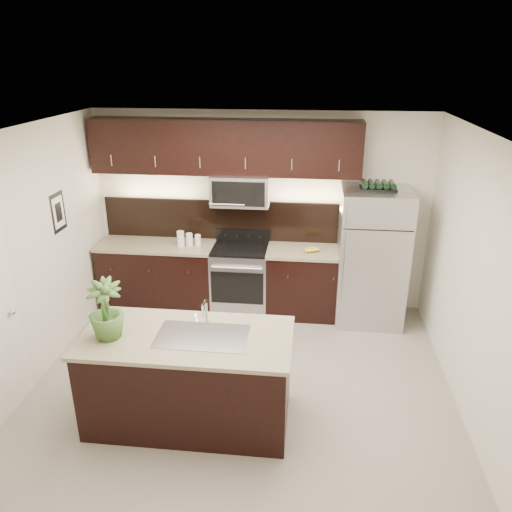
{
  "coord_description": "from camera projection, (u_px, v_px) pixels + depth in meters",
  "views": [
    {
      "loc": [
        0.66,
        -4.51,
        3.35
      ],
      "look_at": [
        0.09,
        0.55,
        1.29
      ],
      "focal_mm": 35.0,
      "sensor_mm": 36.0,
      "label": 1
    }
  ],
  "objects": [
    {
      "name": "ground",
      "position": [
        242.0,
        382.0,
        5.48
      ],
      "size": [
        4.5,
        4.5,
        0.0
      ],
      "primitive_type": "plane",
      "color": "gray",
      "rests_on": "ground"
    },
    {
      "name": "room_walls",
      "position": [
        228.0,
        238.0,
        4.82
      ],
      "size": [
        4.52,
        4.02,
        2.71
      ],
      "color": "beige",
      "rests_on": "ground"
    },
    {
      "name": "counter_run",
      "position": [
        226.0,
        278.0,
        6.91
      ],
      "size": [
        3.51,
        0.65,
        0.94
      ],
      "color": "black",
      "rests_on": "ground"
    },
    {
      "name": "upper_fixtures",
      "position": [
        227.0,
        156.0,
        6.41
      ],
      "size": [
        3.49,
        0.4,
        1.66
      ],
      "color": "black",
      "rests_on": "counter_run"
    },
    {
      "name": "island",
      "position": [
        189.0,
        378.0,
        4.78
      ],
      "size": [
        1.96,
        0.96,
        0.94
      ],
      "color": "black",
      "rests_on": "ground"
    },
    {
      "name": "sink_faucet",
      "position": [
        202.0,
        334.0,
        4.59
      ],
      "size": [
        0.84,
        0.5,
        0.28
      ],
      "color": "silver",
      "rests_on": "island"
    },
    {
      "name": "refrigerator",
      "position": [
        371.0,
        257.0,
        6.49
      ],
      "size": [
        0.87,
        0.78,
        1.8
      ],
      "primitive_type": "cube",
      "color": "#B2B2B7",
      "rests_on": "ground"
    },
    {
      "name": "wine_rack",
      "position": [
        378.0,
        186.0,
        6.14
      ],
      "size": [
        0.44,
        0.28,
        0.1
      ],
      "color": "black",
      "rests_on": "refrigerator"
    },
    {
      "name": "plant",
      "position": [
        106.0,
        310.0,
        4.48
      ],
      "size": [
        0.4,
        0.4,
        0.56
      ],
      "primitive_type": "imported",
      "rotation": [
        0.0,
        0.0,
        0.34
      ],
      "color": "#3A5F26",
      "rests_on": "island"
    },
    {
      "name": "canisters",
      "position": [
        187.0,
        239.0,
        6.72
      ],
      "size": [
        0.31,
        0.14,
        0.21
      ],
      "rotation": [
        0.0,
        0.0,
        0.24
      ],
      "color": "silver",
      "rests_on": "counter_run"
    },
    {
      "name": "french_press",
      "position": [
        347.0,
        246.0,
        6.48
      ],
      "size": [
        0.09,
        0.09,
        0.27
      ],
      "rotation": [
        0.0,
        0.0,
        0.18
      ],
      "color": "silver",
      "rests_on": "counter_run"
    },
    {
      "name": "bananas",
      "position": [
        307.0,
        250.0,
        6.53
      ],
      "size": [
        0.25,
        0.22,
        0.06
      ],
      "primitive_type": "ellipsoid",
      "rotation": [
        0.0,
        0.0,
        0.43
      ],
      "color": "gold",
      "rests_on": "counter_run"
    }
  ]
}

